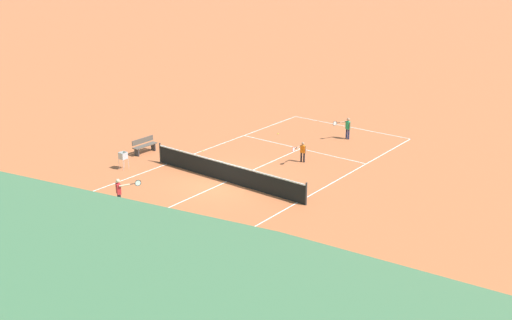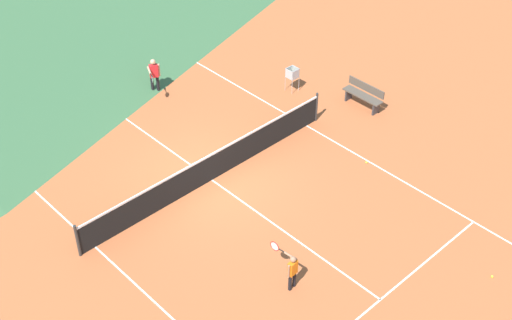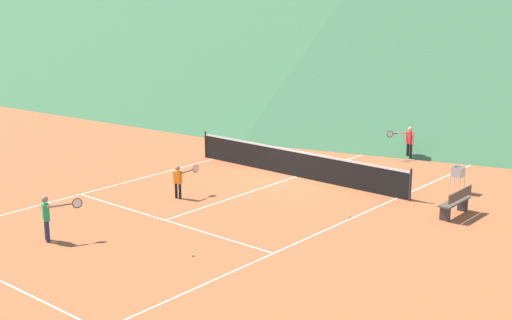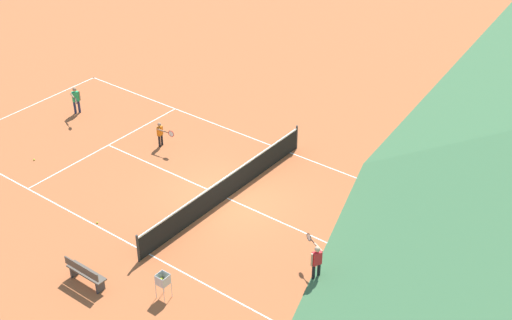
{
  "view_description": "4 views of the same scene",
  "coord_description": "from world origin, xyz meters",
  "px_view_note": "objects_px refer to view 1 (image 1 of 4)",
  "views": [
    {
      "loc": [
        -17.55,
        20.29,
        10.56
      ],
      "look_at": [
        -1.78,
        -0.01,
        1.49
      ],
      "focal_mm": 42.0,
      "sensor_mm": 36.0,
      "label": 1
    },
    {
      "loc": [
        -10.3,
        -12.82,
        13.52
      ],
      "look_at": [
        0.48,
        -1.42,
        1.3
      ],
      "focal_mm": 50.0,
      "sensor_mm": 36.0,
      "label": 2
    },
    {
      "loc": [
        14.91,
        -19.85,
        6.77
      ],
      "look_at": [
        -1.07,
        -0.99,
        0.63
      ],
      "focal_mm": 50.0,
      "sensor_mm": 36.0,
      "label": 3
    },
    {
      "loc": [
        16.66,
        14.03,
        15.14
      ],
      "look_at": [
        -1.14,
        0.5,
        1.29
      ],
      "focal_mm": 50.0,
      "sensor_mm": 36.0,
      "label": 4
    }
  ],
  "objects_px": {
    "tennis_ball_alley_right": "(203,151)",
    "player_far_baseline": "(347,127)",
    "player_far_service": "(120,190)",
    "ball_hopper": "(123,157)",
    "player_near_baseline": "(302,151)",
    "tennis_ball_far_corner": "(278,134)",
    "courtside_bench": "(144,145)",
    "tennis_net": "(226,172)",
    "tennis_ball_mid_court": "(145,215)"
  },
  "relations": [
    {
      "from": "ball_hopper",
      "to": "player_near_baseline",
      "type": "bearing_deg",
      "value": -135.8
    },
    {
      "from": "player_far_baseline",
      "to": "tennis_ball_far_corner",
      "type": "xyz_separation_m",
      "value": [
        3.76,
        1.71,
        -0.71
      ]
    },
    {
      "from": "tennis_ball_mid_court",
      "to": "courtside_bench",
      "type": "bearing_deg",
      "value": -42.1
    },
    {
      "from": "tennis_net",
      "to": "player_near_baseline",
      "type": "height_order",
      "value": "player_near_baseline"
    },
    {
      "from": "player_near_baseline",
      "to": "tennis_ball_alley_right",
      "type": "xyz_separation_m",
      "value": [
        5.29,
        1.91,
        -0.61
      ]
    },
    {
      "from": "tennis_ball_far_corner",
      "to": "ball_hopper",
      "type": "height_order",
      "value": "ball_hopper"
    },
    {
      "from": "player_near_baseline",
      "to": "ball_hopper",
      "type": "distance_m",
      "value": 9.19
    },
    {
      "from": "tennis_ball_alley_right",
      "to": "courtside_bench",
      "type": "xyz_separation_m",
      "value": [
        2.36,
        2.14,
        0.42
      ]
    },
    {
      "from": "player_near_baseline",
      "to": "tennis_ball_far_corner",
      "type": "xyz_separation_m",
      "value": [
        3.95,
        -3.33,
        -0.61
      ]
    },
    {
      "from": "tennis_ball_far_corner",
      "to": "ball_hopper",
      "type": "relative_size",
      "value": 0.07
    },
    {
      "from": "player_far_service",
      "to": "tennis_ball_alley_right",
      "type": "distance_m",
      "value": 8.06
    },
    {
      "from": "player_far_baseline",
      "to": "tennis_ball_far_corner",
      "type": "bearing_deg",
      "value": 24.48
    },
    {
      "from": "player_near_baseline",
      "to": "player_far_baseline",
      "type": "bearing_deg",
      "value": -87.86
    },
    {
      "from": "player_far_baseline",
      "to": "ball_hopper",
      "type": "relative_size",
      "value": 1.43
    },
    {
      "from": "player_near_baseline",
      "to": "tennis_ball_mid_court",
      "type": "height_order",
      "value": "player_near_baseline"
    },
    {
      "from": "tennis_ball_mid_court",
      "to": "tennis_ball_far_corner",
      "type": "relative_size",
      "value": 1.0
    },
    {
      "from": "tennis_net",
      "to": "tennis_ball_far_corner",
      "type": "bearing_deg",
      "value": -71.42
    },
    {
      "from": "tennis_net",
      "to": "ball_hopper",
      "type": "bearing_deg",
      "value": 19.24
    },
    {
      "from": "tennis_net",
      "to": "tennis_ball_far_corner",
      "type": "distance_m",
      "value": 8.33
    },
    {
      "from": "tennis_net",
      "to": "player_far_service",
      "type": "height_order",
      "value": "player_far_service"
    },
    {
      "from": "player_near_baseline",
      "to": "courtside_bench",
      "type": "xyz_separation_m",
      "value": [
        7.64,
        4.04,
        -0.19
      ]
    },
    {
      "from": "tennis_ball_alley_right",
      "to": "player_near_baseline",
      "type": "bearing_deg",
      "value": -160.16
    },
    {
      "from": "courtside_bench",
      "to": "tennis_ball_mid_court",
      "type": "bearing_deg",
      "value": 137.9
    },
    {
      "from": "tennis_ball_alley_right",
      "to": "tennis_ball_mid_court",
      "type": "bearing_deg",
      "value": 116.31
    },
    {
      "from": "player_near_baseline",
      "to": "courtside_bench",
      "type": "bearing_deg",
      "value": 27.88
    },
    {
      "from": "tennis_net",
      "to": "tennis_ball_mid_court",
      "type": "distance_m",
      "value": 5.08
    },
    {
      "from": "player_near_baseline",
      "to": "courtside_bench",
      "type": "height_order",
      "value": "player_near_baseline"
    },
    {
      "from": "courtside_bench",
      "to": "tennis_net",
      "type": "bearing_deg",
      "value": 175.35
    },
    {
      "from": "tennis_ball_far_corner",
      "to": "tennis_ball_alley_right",
      "type": "bearing_deg",
      "value": 75.67
    },
    {
      "from": "player_near_baseline",
      "to": "ball_hopper",
      "type": "bearing_deg",
      "value": 44.2
    },
    {
      "from": "tennis_net",
      "to": "tennis_ball_alley_right",
      "type": "distance_m",
      "value": 4.81
    },
    {
      "from": "tennis_ball_alley_right",
      "to": "player_far_baseline",
      "type": "bearing_deg",
      "value": -126.27
    },
    {
      "from": "courtside_bench",
      "to": "player_near_baseline",
      "type": "bearing_deg",
      "value": -152.12
    },
    {
      "from": "player_near_baseline",
      "to": "player_far_service",
      "type": "relative_size",
      "value": 0.85
    },
    {
      "from": "tennis_net",
      "to": "tennis_ball_mid_court",
      "type": "height_order",
      "value": "tennis_net"
    },
    {
      "from": "player_near_baseline",
      "to": "player_far_baseline",
      "type": "xyz_separation_m",
      "value": [
        0.19,
        -5.04,
        0.1
      ]
    },
    {
      "from": "player_far_service",
      "to": "tennis_ball_far_corner",
      "type": "bearing_deg",
      "value": -85.94
    },
    {
      "from": "player_far_baseline",
      "to": "tennis_ball_alley_right",
      "type": "height_order",
      "value": "player_far_baseline"
    },
    {
      "from": "tennis_net",
      "to": "ball_hopper",
      "type": "height_order",
      "value": "tennis_net"
    },
    {
      "from": "player_near_baseline",
      "to": "player_far_service",
      "type": "bearing_deg",
      "value": 72.49
    },
    {
      "from": "ball_hopper",
      "to": "courtside_bench",
      "type": "height_order",
      "value": "ball_hopper"
    },
    {
      "from": "tennis_ball_mid_court",
      "to": "player_far_service",
      "type": "bearing_deg",
      "value": -0.26
    },
    {
      "from": "tennis_net",
      "to": "tennis_ball_alley_right",
      "type": "xyz_separation_m",
      "value": [
        3.99,
        -2.65,
        -0.47
      ]
    },
    {
      "from": "tennis_ball_far_corner",
      "to": "player_far_baseline",
      "type": "bearing_deg",
      "value": -155.52
    },
    {
      "from": "tennis_net",
      "to": "tennis_ball_alley_right",
      "type": "height_order",
      "value": "tennis_net"
    },
    {
      "from": "tennis_ball_mid_court",
      "to": "tennis_net",
      "type": "bearing_deg",
      "value": -91.96
    },
    {
      "from": "player_far_service",
      "to": "tennis_ball_far_corner",
      "type": "relative_size",
      "value": 19.5
    },
    {
      "from": "player_far_service",
      "to": "player_far_baseline",
      "type": "height_order",
      "value": "player_far_service"
    },
    {
      "from": "player_far_service",
      "to": "tennis_ball_alley_right",
      "type": "height_order",
      "value": "player_far_service"
    },
    {
      "from": "tennis_ball_mid_court",
      "to": "courtside_bench",
      "type": "xyz_separation_m",
      "value": [
        6.17,
        -5.58,
        0.42
      ]
    }
  ]
}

